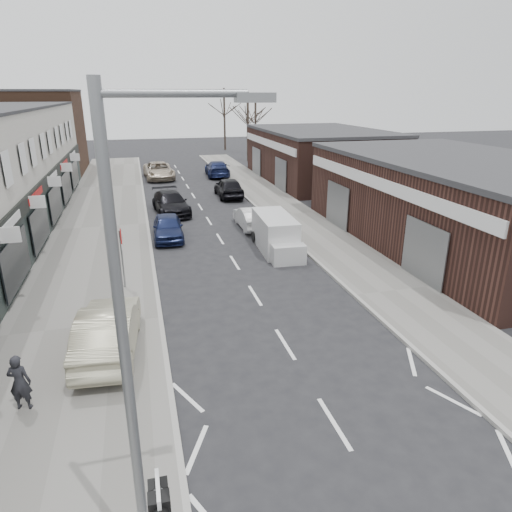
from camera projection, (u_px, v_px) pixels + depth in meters
ground at (372, 485)px, 9.77m from camera, size 160.00×160.00×0.00m
pavement_left at (101, 227)px, 28.17m from camera, size 5.50×64.00×0.12m
pavement_right at (292, 214)px, 31.15m from camera, size 3.50×64.00×0.12m
brick_block_far at (39, 133)px, 46.16m from camera, size 8.00×10.00×8.00m
right_unit_near at (459, 203)px, 24.73m from camera, size 10.00×18.00×4.50m
right_unit_far at (319, 156)px, 42.94m from camera, size 10.00×16.00×4.50m
tree_far_a at (248, 161)px, 55.61m from camera, size 3.60×3.60×8.00m
tree_far_b at (255, 154)px, 61.66m from camera, size 3.60×3.60×7.50m
tree_far_c at (225, 150)px, 66.41m from camera, size 3.60×3.60×8.50m
street_lamp at (136, 343)px, 6.40m from camera, size 2.23×0.22×8.00m
warning_sign at (121, 240)px, 18.72m from camera, size 0.12×0.80×2.70m
white_van at (276, 234)px, 24.03m from camera, size 1.87×4.84×1.86m
sedan_on_pavement at (108, 330)px, 14.32m from camera, size 2.03×4.83×1.55m
pedestrian at (20, 382)px, 11.72m from camera, size 0.63×0.47×1.57m
parked_car_left_a at (168, 227)px, 25.95m from camera, size 1.78×4.13×1.39m
parked_car_left_b at (171, 203)px, 31.43m from camera, size 2.58×5.27×1.48m
parked_car_left_c at (159, 171)px, 44.02m from camera, size 2.91×5.81×1.58m
parked_car_right_a at (250, 217)px, 28.11m from camera, size 1.39×3.98×1.31m
parked_car_right_b at (229, 187)px, 36.31m from camera, size 1.94×4.65×1.57m
parked_car_right_c at (217, 169)px, 45.39m from camera, size 2.47×5.38×1.53m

